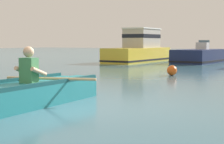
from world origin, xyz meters
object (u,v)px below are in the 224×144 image
at_px(rowboat_with_person, 37,91).
at_px(moored_boat_navy, 200,56).
at_px(moored_boat_yellow, 139,49).
at_px(mooring_buoy, 172,70).

relative_size(rowboat_with_person, moored_boat_navy, 0.79).
bearing_deg(moored_boat_yellow, mooring_buoy, -52.69).
xyz_separation_m(moored_boat_yellow, mooring_buoy, (5.92, -7.77, -0.62)).
xyz_separation_m(moored_boat_navy, mooring_buoy, (2.26, -9.07, -0.20)).
xyz_separation_m(rowboat_with_person, moored_boat_navy, (-2.59, 16.46, 0.15)).
distance_m(moored_boat_navy, mooring_buoy, 9.35).
bearing_deg(rowboat_with_person, moored_boat_yellow, 112.40).
distance_m(moored_boat_yellow, moored_boat_navy, 3.91).
xyz_separation_m(rowboat_with_person, moored_boat_yellow, (-6.25, 15.16, 0.56)).
relative_size(moored_boat_yellow, mooring_buoy, 15.44).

